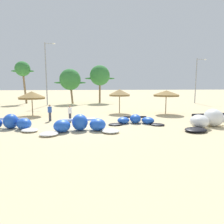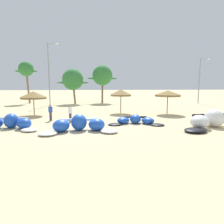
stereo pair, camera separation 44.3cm
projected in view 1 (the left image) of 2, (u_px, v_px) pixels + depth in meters
name	position (u px, v px, depth m)	size (l,w,h in m)	color
ground_plane	(85.00, 128.00, 16.58)	(260.00, 260.00, 0.00)	beige
kite_left	(9.00, 124.00, 15.91)	(5.52, 2.91, 1.20)	white
kite_left_of_center	(80.00, 125.00, 15.20)	(6.04, 2.89, 1.27)	white
kite_center	(136.00, 120.00, 18.27)	(5.15, 2.76, 0.82)	black
kite_right_of_center	(216.00, 120.00, 16.73)	(7.58, 3.75, 1.49)	black
beach_umbrella_near_van	(32.00, 95.00, 22.91)	(3.04, 3.04, 2.80)	brown
beach_umbrella_middle	(120.00, 93.00, 25.03)	(2.68, 2.68, 2.99)	brown
beach_umbrella_near_palms	(166.00, 93.00, 24.30)	(3.19, 3.19, 2.87)	brown
person_near_kites	(70.00, 114.00, 18.88)	(0.36, 0.24, 1.62)	#383842
person_by_umbrellas	(50.00, 113.00, 19.56)	(0.36, 0.24, 1.62)	#383842
palm_left	(23.00, 70.00, 37.68)	(4.19, 2.80, 7.97)	#7F6647
palm_left_of_gap	(70.00, 80.00, 37.31)	(5.91, 3.94, 6.53)	#7F6647
palm_center_left	(100.00, 76.00, 39.64)	(5.97, 3.98, 7.41)	brown
lamppost_west	(47.00, 71.00, 34.15)	(1.85, 0.24, 10.62)	gray
lamppost_west_center	(197.00, 78.00, 38.58)	(2.03, 0.24, 8.55)	gray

